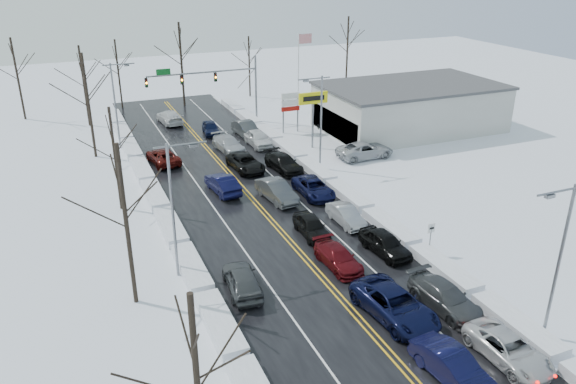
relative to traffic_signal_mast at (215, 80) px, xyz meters
name	(u,v)px	position (x,y,z in m)	size (l,w,h in m)	color
ground	(277,227)	(-3.45, -27.99, -5.48)	(160.00, 160.00, 0.00)	silver
road_surface	(267,216)	(-3.45, -25.99, -5.47)	(14.00, 84.00, 0.01)	black
snow_bank_left	(172,233)	(-11.05, -25.99, -5.48)	(1.48, 72.00, 0.68)	silver
snow_bank_right	(352,201)	(4.15, -25.99, -5.48)	(1.48, 72.00, 0.68)	silver
traffic_signal_mast	(215,80)	(0.00, 0.00, 0.00)	(13.28, 0.39, 8.00)	slate
tires_plus_sign	(313,102)	(7.05, -12.00, -0.49)	(3.20, 0.34, 6.00)	slate
used_vehicles_sign	(290,104)	(7.05, -5.99, -2.16)	(2.20, 0.22, 4.65)	slate
speed_limit_sign	(431,233)	(4.75, -35.99, -3.84)	(0.55, 0.09, 2.35)	slate
flagpole	(300,66)	(11.72, 2.01, 0.45)	(1.87, 1.20, 10.00)	silver
dealership_building	(410,107)	(20.53, -9.99, -2.82)	(20.40, 12.40, 5.30)	beige
streetlight_se	(558,252)	(4.85, -45.99, -0.17)	(3.20, 0.25, 9.00)	slate
streetlight_ne	(319,115)	(4.85, -17.99, -0.17)	(3.20, 0.25, 9.00)	slate
streetlight_sw	(175,200)	(-11.74, -31.99, -0.17)	(3.20, 0.25, 9.00)	slate
streetlight_nw	(116,99)	(-11.74, -3.99, -0.17)	(3.20, 0.25, 9.00)	slate
tree_left_a	(195,359)	(-14.45, -47.99, 0.81)	(3.60, 3.60, 9.00)	#2D231C
tree_left_b	(123,195)	(-14.95, -33.99, 1.51)	(4.00, 4.00, 10.00)	#2D231C
tree_left_c	(113,139)	(-13.95, -19.99, 0.46)	(3.40, 3.40, 8.50)	#2D231C
tree_left_d	(86,86)	(-14.65, -5.99, 1.86)	(4.20, 4.20, 10.50)	#2D231C
tree_left_e	(82,70)	(-14.25, 6.01, 1.16)	(3.80, 3.80, 9.50)	#2D231C
tree_far_a	(15,63)	(-21.45, 12.01, 1.51)	(4.00, 4.00, 10.00)	#2D231C
tree_far_b	(117,61)	(-9.45, 13.01, 0.81)	(3.60, 3.60, 9.00)	#2D231C
tree_far_c	(180,48)	(-1.45, 11.01, 2.21)	(4.40, 4.40, 11.00)	#2D231C
tree_far_d	(249,55)	(8.55, 12.51, 0.46)	(3.40, 3.40, 8.50)	#2D231C
tree_far_e	(348,38)	(24.55, 13.01, 1.86)	(4.20, 4.20, 10.50)	#2D231C
queued_car_1	(451,379)	(-1.71, -46.78, -5.48)	(1.65, 4.74, 1.56)	black
queued_car_2	(394,317)	(-1.50, -41.32, -5.48)	(2.76, 5.98, 1.66)	black
queued_car_3	(338,266)	(-1.86, -35.04, -5.48)	(1.85, 4.56, 1.32)	#510A0F
queued_car_4	(311,235)	(-1.58, -30.27, -5.48)	(1.74, 4.32, 1.47)	black
queued_car_5	(277,200)	(-1.59, -23.34, -5.48)	(1.74, 4.99, 1.65)	#3F4144
queued_car_6	(246,170)	(-1.70, -15.55, -5.48)	(2.42, 5.26, 1.46)	black
queued_car_7	(229,151)	(-1.55, -9.57, -5.48)	(2.12, 5.23, 1.52)	#A5A7AD
queued_car_8	(211,134)	(-1.65, -3.05, -5.48)	(1.71, 4.24, 1.44)	black
queued_car_10	(506,360)	(1.83, -46.73, -5.48)	(2.28, 4.95, 1.38)	#B9B9BB
queued_car_11	(444,308)	(1.69, -41.72, -5.48)	(2.11, 5.19, 1.51)	#393B3D
queued_car_12	(384,253)	(1.97, -34.71, -5.48)	(1.84, 4.56, 1.56)	black
queued_car_13	(346,223)	(1.67, -29.56, -5.48)	(1.47, 4.22, 1.39)	gray
queued_car_14	(314,195)	(1.71, -23.65, -5.48)	(2.36, 5.13, 1.42)	black
queued_car_15	(284,170)	(1.61, -17.10, -5.48)	(2.13, 5.24, 1.52)	black
queued_car_16	(258,146)	(1.90, -9.18, -5.48)	(1.97, 4.90, 1.67)	silver
queued_car_17	(247,136)	(1.83, -5.52, -5.48)	(1.79, 5.14, 1.69)	#3B3E40
oncoming_car_0	(223,192)	(-5.31, -19.98, -5.48)	(1.70, 4.88, 1.61)	black
oncoming_car_1	(164,163)	(-8.66, -10.65, -5.48)	(2.38, 5.16, 1.43)	#4B0D0A
oncoming_car_2	(170,123)	(-5.11, 3.18, -5.48)	(2.23, 5.49, 1.59)	silver
oncoming_car_3	(243,291)	(-8.68, -35.38, -5.48)	(1.90, 4.71, 1.61)	#3C3F41
parked_car_0	(365,158)	(10.59, -17.00, -5.48)	(2.73, 5.92, 1.64)	#ACAFB4
parked_car_1	(364,139)	(13.66, -11.58, -5.48)	(2.17, 5.34, 1.55)	#B9B9BB
parked_car_2	(330,131)	(11.45, -7.46, -5.48)	(1.63, 4.06, 1.38)	black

